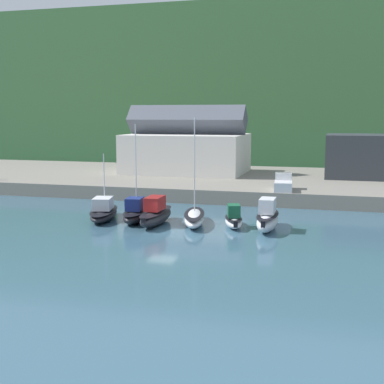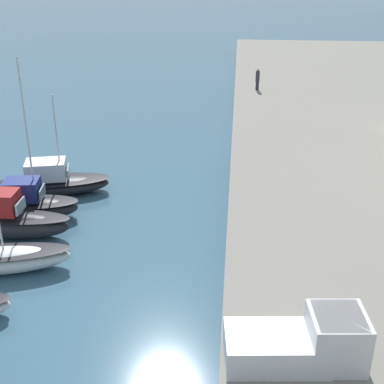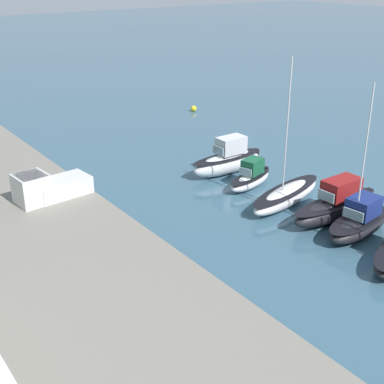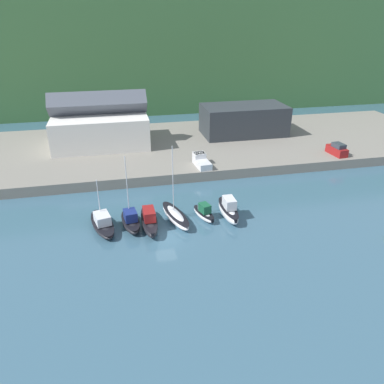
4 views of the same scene
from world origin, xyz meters
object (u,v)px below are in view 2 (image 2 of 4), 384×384
Objects in this scene: moored_boat_0 at (52,182)px; moored_boat_1 at (28,204)px; moored_boat_2 at (3,220)px; pickup_truck_0 at (307,341)px; person_on_quay at (258,79)px.

moored_boat_1 is (3.49, -0.27, 0.08)m from moored_boat_0.
moored_boat_2 is at bearing -21.88° from moored_boat_0.
moored_boat_0 reaches higher than pickup_truck_0.
moored_boat_2 is 1.54× the size of pickup_truck_0.
person_on_quay is (-38.70, -0.71, 0.28)m from pickup_truck_0.
person_on_quay is at bearing 144.03° from moored_boat_1.
moored_boat_0 reaches higher than moored_boat_2.
moored_boat_0 is at bearing 167.96° from moored_boat_1.
moored_boat_0 reaches higher than person_on_quay.
person_on_quay is (-28.27, 14.61, 1.76)m from moored_boat_2.
moored_boat_0 is 26.42m from person_on_quay.
pickup_truck_0 reaches higher than moored_boat_2.
pickup_truck_0 is 2.28× the size of person_on_quay.
moored_boat_0 is at bearing -31.49° from person_on_quay.
moored_boat_1 is 1.27× the size of moored_boat_2.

